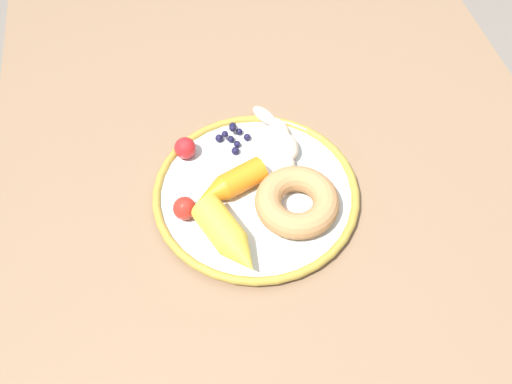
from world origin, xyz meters
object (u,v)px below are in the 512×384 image
(carrot_orange, at_px, (230,185))
(tomato_mid, at_px, (185,208))
(banana, at_px, (282,149))
(dining_table, at_px, (283,211))
(tomato_near, at_px, (185,148))
(blueberry_pile, at_px, (233,137))
(carrot_yellow, at_px, (228,237))
(plate, at_px, (256,193))
(donut, at_px, (300,201))

(carrot_orange, relative_size, tomato_mid, 3.43)
(banana, height_order, carrot_orange, carrot_orange)
(dining_table, xyz_separation_m, tomato_near, (0.06, 0.14, 0.11))
(banana, height_order, tomato_mid, tomato_mid)
(blueberry_pile, bearing_deg, dining_table, -140.32)
(carrot_orange, xyz_separation_m, carrot_yellow, (-0.09, 0.02, 0.00))
(plate, height_order, carrot_yellow, carrot_yellow)
(banana, xyz_separation_m, carrot_yellow, (-0.14, 0.10, 0.01))
(donut, height_order, tomato_mid, donut)
(blueberry_pile, bearing_deg, tomato_mid, 144.53)
(tomato_mid, bearing_deg, dining_table, -73.89)
(blueberry_pile, xyz_separation_m, tomato_near, (-0.02, 0.07, 0.01))
(carrot_yellow, xyz_separation_m, tomato_mid, (0.06, 0.05, -0.01))
(plate, xyz_separation_m, blueberry_pile, (0.10, 0.02, 0.01))
(plate, height_order, carrot_orange, carrot_orange)
(donut, bearing_deg, tomato_near, 48.52)
(banana, relative_size, blueberry_pile, 3.19)
(banana, relative_size, tomato_mid, 6.00)
(carrot_yellow, distance_m, blueberry_pile, 0.19)
(dining_table, distance_m, tomato_near, 0.19)
(dining_table, bearing_deg, donut, -175.94)
(blueberry_pile, bearing_deg, tomato_near, 102.22)
(carrot_yellow, height_order, tomato_near, carrot_yellow)
(plate, height_order, tomato_near, tomato_near)
(dining_table, height_order, carrot_orange, carrot_orange)
(carrot_orange, xyz_separation_m, tomato_mid, (-0.03, 0.07, -0.00))
(dining_table, distance_m, carrot_orange, 0.15)
(dining_table, relative_size, banana, 6.34)
(donut, height_order, blueberry_pile, donut)
(donut, bearing_deg, banana, 1.62)
(banana, xyz_separation_m, donut, (-0.10, -0.00, 0.01))
(banana, distance_m, tomato_mid, 0.17)
(tomato_mid, bearing_deg, donut, -97.32)
(carrot_orange, xyz_separation_m, tomato_near, (0.08, 0.05, -0.00))
(banana, distance_m, carrot_orange, 0.10)
(carrot_orange, distance_m, donut, 0.10)
(donut, relative_size, tomato_near, 3.57)
(donut, bearing_deg, plate, 53.62)
(dining_table, bearing_deg, carrot_yellow, 135.76)
(plate, xyz_separation_m, carrot_yellow, (-0.08, 0.05, 0.02))
(carrot_orange, distance_m, blueberry_pile, 0.10)
(banana, relative_size, carrot_orange, 1.75)
(dining_table, height_order, tomato_near, tomato_near)
(blueberry_pile, xyz_separation_m, tomato_mid, (-0.12, 0.09, 0.01))
(banana, height_order, donut, donut)
(banana, relative_size, donut, 1.68)
(plate, bearing_deg, carrot_orange, 79.80)
(blueberry_pile, relative_size, tomato_mid, 1.88)
(dining_table, relative_size, donut, 10.65)
(banana, height_order, tomato_near, tomato_near)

